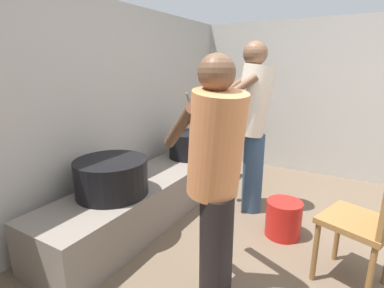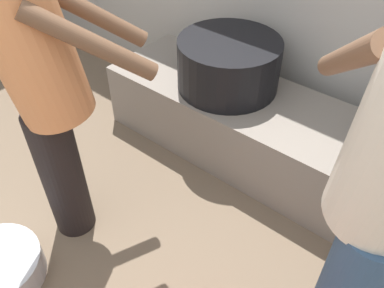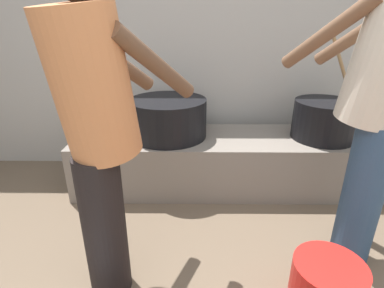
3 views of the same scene
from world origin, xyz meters
name	(u,v)px [view 3 (image 3 of 3)]	position (x,y,z in m)	size (l,w,h in m)	color
block_enclosure_rear	(191,50)	(0.00, 2.40, 1.02)	(5.19, 0.20, 2.04)	#ADA8A0
hearth_ledge	(242,161)	(0.42, 1.88, 0.21)	(2.63, 0.60, 0.42)	slate
cooking_pot_main	(324,120)	(1.01, 1.86, 0.57)	(0.46, 0.46, 0.74)	black
cooking_pot_secondary	(168,118)	(-0.17, 1.89, 0.57)	(0.59, 0.59, 0.29)	black
cook_in_cream_shirt	(381,91)	(0.90, 1.09, 0.96)	(0.63, 0.75, 1.67)	navy
cook_in_orange_shirt	(98,125)	(-0.37, 0.87, 0.86)	(0.64, 0.70, 1.51)	black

